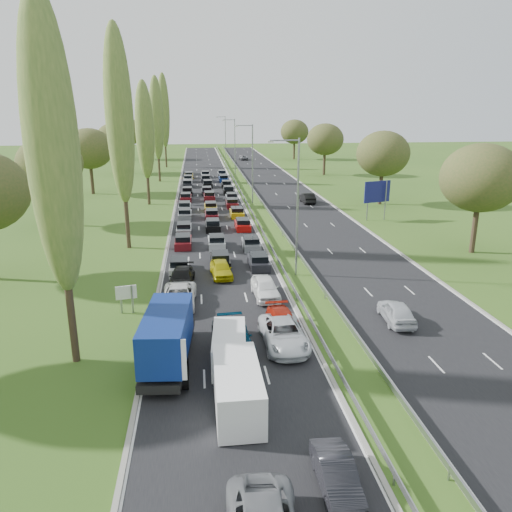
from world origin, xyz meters
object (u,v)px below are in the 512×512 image
white_van_rear (229,346)px  info_sign (126,295)px  near_car_2 (179,297)px  near_car_3 (182,277)px  white_van_front (237,386)px  direction_sign (377,193)px  blue_lorry (168,334)px

white_van_rear → info_sign: size_ratio=2.29×
near_car_2 → white_van_rear: white_van_rear is taller
near_car_3 → info_sign: (-3.81, -5.46, 0.65)m
white_van_front → white_van_rear: bearing=90.9°
direction_sign → white_van_rear: bearing=-121.2°
blue_lorry → white_van_front: bearing=-48.9°
info_sign → direction_sign: (28.80, 28.05, 2.20)m
near_car_2 → direction_sign: size_ratio=1.04×
near_car_2 → white_van_rear: size_ratio=1.12×
near_car_2 → info_sign: 3.86m
near_car_2 → info_sign: info_sign is taller
near_car_3 → white_van_rear: (3.09, -13.60, 0.27)m
near_car_2 → white_van_front: size_ratio=0.95×
info_sign → direction_sign: 40.26m
near_car_3 → direction_sign: bearing=47.1°
near_car_2 → info_sign: size_ratio=2.57×
blue_lorry → info_sign: 8.63m
near_car_2 → info_sign: (-3.71, -0.89, 0.60)m
near_car_2 → info_sign: bearing=-164.1°
near_car_2 → near_car_3: 4.58m
white_van_front → white_van_rear: size_ratio=1.18×
blue_lorry → direction_sign: direction_sign is taller
blue_lorry → white_van_rear: blue_lorry is taller
white_van_front → white_van_rear: 4.69m
white_van_front → direction_sign: size_ratio=1.09×
white_van_rear → near_car_2: bearing=114.0°
direction_sign → near_car_2: bearing=-132.7°
white_van_rear → near_car_3: bearing=107.3°
info_sign → white_van_rear: bearing=-49.7°
near_car_2 → white_van_front: bearing=-74.1°
white_van_rear → info_sign: 10.68m
near_car_2 → direction_sign: (25.09, 27.16, 2.80)m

